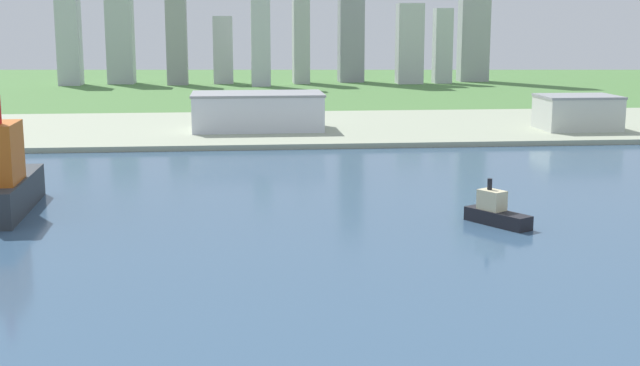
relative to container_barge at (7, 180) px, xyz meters
The scene contains 8 objects.
ground_plane 64.87m from the container_barge, ahead, with size 2400.00×2400.00×0.00m, color #4B7A3D.
water_bay 89.75m from the container_barge, 44.09° to the right, with size 840.00×360.00×0.15m, color #385675.
industrial_pier 198.74m from the container_barge, 71.17° to the left, with size 840.00×140.00×2.50m, color #9DA68C.
container_barge is the anchor object (origin of this frame).
tugboat_small 140.05m from the container_barge, 11.48° to the right, with size 15.25×20.03×12.50m.
warehouse_main 189.15m from the container_barge, 65.88° to the left, with size 64.68×36.14×18.18m.
warehouse_annex 282.92m from the container_barge, 33.70° to the left, with size 37.55×28.98×16.98m.
distant_skyline 549.24m from the container_barge, 76.79° to the left, with size 390.88×65.11×157.46m.
Camera 1 is at (2.06, 50.85, 55.11)m, focal length 47.98 mm.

